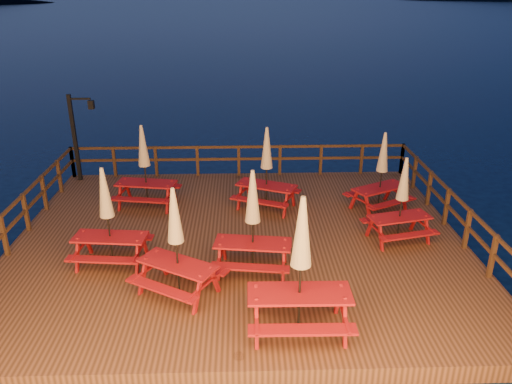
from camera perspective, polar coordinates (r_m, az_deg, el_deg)
ground at (r=13.69m, az=-1.94°, el=-6.81°), size 500.00×500.00×0.00m
deck at (r=13.59m, az=-1.95°, el=-6.08°), size 12.00×10.00×0.40m
deck_piles at (r=13.84m, az=-1.92°, el=-7.89°), size 11.44×9.44×1.40m
railing at (r=14.78m, az=-2.00°, el=0.53°), size 11.80×9.75×1.10m
lamp_post at (r=17.94m, az=-19.65°, el=6.70°), size 0.85×0.18×3.00m
picnic_table_0 at (r=15.31m, az=-12.63°, el=3.03°), size 2.01×1.74×2.56m
picnic_table_1 at (r=12.28m, az=-16.63°, el=-2.59°), size 1.88×1.60×2.49m
picnic_table_2 at (r=9.47m, az=5.13°, el=-8.21°), size 2.03×1.67×2.87m
picnic_table_3 at (r=11.44m, az=-0.38°, el=-3.29°), size 1.97×1.70×2.56m
picnic_table_4 at (r=15.18m, az=14.18°, el=2.41°), size 2.14×2.01×2.41m
picnic_table_5 at (r=13.45m, az=16.34°, el=-0.73°), size 1.89×1.68×2.32m
picnic_table_6 at (r=10.76m, az=-9.12°, el=-5.50°), size 2.25×2.14×2.51m
picnic_table_7 at (r=14.80m, az=1.22°, el=2.85°), size 2.21×2.06×2.53m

